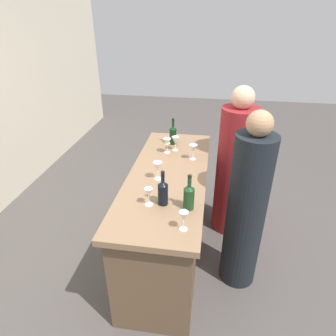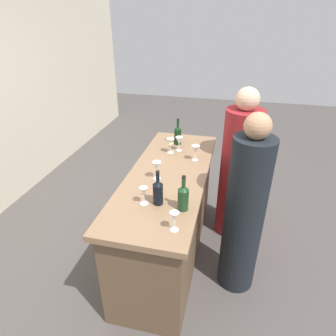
# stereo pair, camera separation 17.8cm
# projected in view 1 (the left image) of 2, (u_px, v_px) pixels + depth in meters

# --- Properties ---
(ground_plane) EXTENTS (12.00, 12.00, 0.00)m
(ground_plane) POSITION_uv_depth(u_px,v_px,m) (168.00, 250.00, 3.05)
(ground_plane) COLOR #4C4744
(bar_counter) EXTENTS (1.87, 0.68, 0.93)m
(bar_counter) POSITION_uv_depth(u_px,v_px,m) (168.00, 214.00, 2.82)
(bar_counter) COLOR brown
(bar_counter) RESTS_ON ground
(wine_bottle_leftmost_olive_green) EXTENTS (0.08, 0.08, 0.28)m
(wine_bottle_leftmost_olive_green) POSITION_uv_depth(u_px,v_px,m) (189.00, 196.00, 2.09)
(wine_bottle_leftmost_olive_green) COLOR #193D1E
(wine_bottle_leftmost_olive_green) RESTS_ON bar_counter
(wine_bottle_second_left_near_black) EXTENTS (0.08, 0.08, 0.28)m
(wine_bottle_second_left_near_black) POSITION_uv_depth(u_px,v_px,m) (163.00, 192.00, 2.14)
(wine_bottle_second_left_near_black) COLOR black
(wine_bottle_second_left_near_black) RESTS_ON bar_counter
(wine_bottle_center_dark_green) EXTENTS (0.07, 0.07, 0.28)m
(wine_bottle_center_dark_green) POSITION_uv_depth(u_px,v_px,m) (173.00, 134.00, 3.12)
(wine_bottle_center_dark_green) COLOR black
(wine_bottle_center_dark_green) RESTS_ON bar_counter
(wine_glass_near_left) EXTENTS (0.06, 0.06, 0.14)m
(wine_glass_near_left) POSITION_uv_depth(u_px,v_px,m) (184.00, 217.00, 1.89)
(wine_glass_near_left) COLOR white
(wine_glass_near_left) RESTS_ON bar_counter
(wine_glass_near_center) EXTENTS (0.08, 0.08, 0.15)m
(wine_glass_near_center) POSITION_uv_depth(u_px,v_px,m) (193.00, 149.00, 2.79)
(wine_glass_near_center) COLOR white
(wine_glass_near_center) RESTS_ON bar_counter
(wine_glass_near_right) EXTENTS (0.07, 0.07, 0.15)m
(wine_glass_near_right) POSITION_uv_depth(u_px,v_px,m) (176.00, 141.00, 2.98)
(wine_glass_near_right) COLOR white
(wine_glass_near_right) RESTS_ON bar_counter
(wine_glass_far_left) EXTENTS (0.06, 0.06, 0.14)m
(wine_glass_far_left) POSITION_uv_depth(u_px,v_px,m) (149.00, 193.00, 2.13)
(wine_glass_far_left) COLOR white
(wine_glass_far_left) RESTS_ON bar_counter
(wine_glass_far_center) EXTENTS (0.08, 0.08, 0.16)m
(wine_glass_far_center) POSITION_uv_depth(u_px,v_px,m) (158.00, 167.00, 2.46)
(wine_glass_far_center) COLOR white
(wine_glass_far_center) RESTS_ON bar_counter
(wine_glass_far_right) EXTENTS (0.08, 0.08, 0.15)m
(wine_glass_far_right) POSITION_uv_depth(u_px,v_px,m) (167.00, 143.00, 2.93)
(wine_glass_far_right) COLOR white
(wine_glass_far_right) RESTS_ON bar_counter
(person_left_guest) EXTENTS (0.41, 0.41, 1.61)m
(person_left_guest) POSITION_uv_depth(u_px,v_px,m) (234.00, 169.00, 3.06)
(person_left_guest) COLOR maroon
(person_left_guest) RESTS_ON ground
(person_center_guest) EXTENTS (0.40, 0.40, 1.60)m
(person_center_guest) POSITION_uv_depth(u_px,v_px,m) (246.00, 211.00, 2.41)
(person_center_guest) COLOR black
(person_center_guest) RESTS_ON ground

